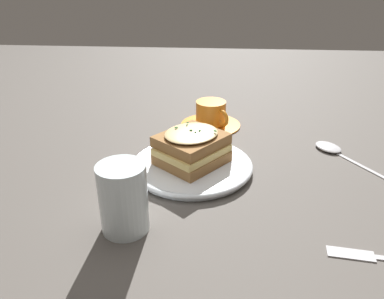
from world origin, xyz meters
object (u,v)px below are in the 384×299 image
at_px(sandwich, 192,147).
at_px(fork, 375,257).
at_px(teacup_with_saucer, 211,116).
at_px(dinner_plate, 192,165).
at_px(water_glass, 123,198).
at_px(spoon, 331,149).

distance_m(sandwich, fork, 0.37).
bearing_deg(teacup_with_saucer, dinner_plate, -45.42).
bearing_deg(teacup_with_saucer, water_glass, -53.60).
distance_m(water_glass, fork, 0.37).
distance_m(dinner_plate, sandwich, 0.04).
height_order(dinner_plate, fork, dinner_plate).
height_order(dinner_plate, spoon, dinner_plate).
xyz_separation_m(dinner_plate, spoon, (-0.11, 0.30, -0.00)).
height_order(fork, spoon, spoon).
distance_m(dinner_plate, spoon, 0.32).
xyz_separation_m(dinner_plate, water_glass, (0.19, -0.09, 0.05)).
height_order(teacup_with_saucer, water_glass, water_glass).
relative_size(dinner_plate, sandwich, 1.45).
bearing_deg(water_glass, spoon, 127.67).
bearing_deg(spoon, dinner_plate, 167.25).
height_order(teacup_with_saucer, spoon, teacup_with_saucer).
relative_size(dinner_plate, teacup_with_saucer, 1.60).
distance_m(fork, spoon, 0.34).
height_order(sandwich, teacup_with_saucer, sandwich).
distance_m(teacup_with_saucer, fork, 0.52).
xyz_separation_m(teacup_with_saucer, fork, (0.46, 0.25, -0.02)).
distance_m(dinner_plate, water_glass, 0.22).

